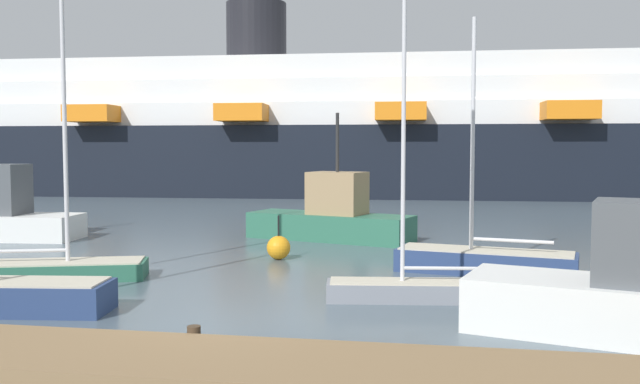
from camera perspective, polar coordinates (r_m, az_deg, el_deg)
The scene contains 8 objects.
ground_plane at distance 14.21m, azimuth -7.81°, elevation -11.43°, with size 600.00×600.00×0.00m, color #4C5B66.
dock_pier at distance 11.25m, azimuth -12.87°, elevation -14.31°, with size 21.17×2.51×0.59m.
sailboat_0 at distance 16.68m, azimuth 8.15°, elevation -7.69°, with size 4.46×1.49×8.40m.
sailboat_1 at distance 20.58m, azimuth -21.63°, elevation -5.66°, with size 5.32×2.91×10.09m.
sailboat_2 at distance 20.64m, azimuth 13.78°, elevation -5.54°, with size 5.39×2.58×7.53m.
fishing_boat_3 at distance 27.27m, azimuth 1.01°, elevation -2.14°, with size 7.06×4.01×5.12m.
channel_buoy_0 at distance 22.57m, azimuth -3.53°, elevation -4.71°, with size 0.79×0.79×1.47m.
cruise_ship at distance 55.40m, azimuth 12.66°, elevation 4.91°, with size 98.65×18.66×15.61m.
Camera 1 is at (4.13, -13.08, 3.71)m, focal length 37.82 mm.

